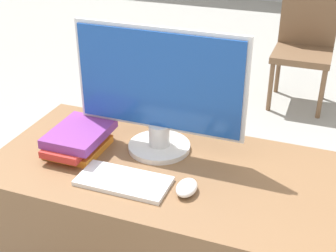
{
  "coord_description": "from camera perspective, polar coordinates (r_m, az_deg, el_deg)",
  "views": [
    {
      "loc": [
        0.39,
        -0.99,
        1.64
      ],
      "look_at": [
        -0.09,
        0.29,
        0.91
      ],
      "focal_mm": 50.0,
      "sensor_mm": 36.0,
      "label": 1
    }
  ],
  "objects": [
    {
      "name": "desk",
      "position": [
        1.87,
        2.93,
        -14.91
      ],
      "size": [
        1.48,
        0.64,
        0.72
      ],
      "color": "brown",
      "rests_on": "ground_plane"
    },
    {
      "name": "monitor",
      "position": [
        1.67,
        -1.12,
        4.35
      ],
      "size": [
        0.64,
        0.23,
        0.47
      ],
      "color": "silver",
      "rests_on": "desk"
    },
    {
      "name": "keyboard",
      "position": [
        1.59,
        -5.44,
        -6.71
      ],
      "size": [
        0.31,
        0.15,
        0.02
      ],
      "color": "white",
      "rests_on": "desk"
    },
    {
      "name": "mouse",
      "position": [
        1.53,
        2.3,
        -7.52
      ],
      "size": [
        0.07,
        0.1,
        0.04
      ],
      "color": "white",
      "rests_on": "desk"
    },
    {
      "name": "book_stack",
      "position": [
        1.78,
        -10.86,
        -1.6
      ],
      "size": [
        0.2,
        0.27,
        0.09
      ],
      "color": "orange",
      "rests_on": "desk"
    },
    {
      "name": "far_chair",
      "position": [
        3.85,
        16.36,
        9.94
      ],
      "size": [
        0.44,
        0.44,
        0.92
      ],
      "rotation": [
        0.0,
        0.0,
        0.49
      ],
      "color": "brown",
      "rests_on": "ground_plane"
    }
  ]
}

